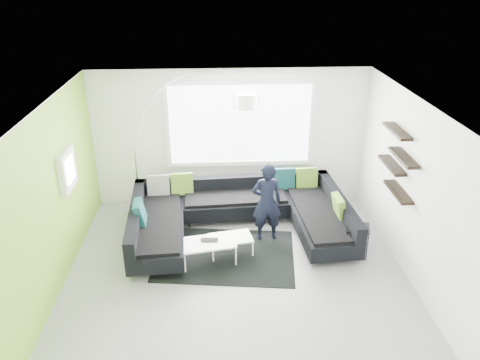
% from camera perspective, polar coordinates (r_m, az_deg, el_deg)
% --- Properties ---
extents(ground, '(5.50, 5.50, 0.00)m').
position_cam_1_polar(ground, '(7.92, -0.46, -10.71)').
color(ground, slate).
rests_on(ground, ground).
extents(room_shell, '(5.54, 5.04, 2.82)m').
position_cam_1_polar(room_shell, '(7.21, -0.29, 2.04)').
color(room_shell, white).
rests_on(room_shell, ground).
extents(sectional_sofa, '(4.04, 2.65, 0.84)m').
position_cam_1_polar(sectional_sofa, '(8.58, -0.04, -4.71)').
color(sectional_sofa, black).
rests_on(sectional_sofa, ground).
extents(rug, '(2.53, 1.97, 0.01)m').
position_cam_1_polar(rug, '(8.23, -1.75, -9.13)').
color(rug, black).
rests_on(rug, ground).
extents(coffee_table, '(1.25, 0.87, 0.38)m').
position_cam_1_polar(coffee_table, '(8.09, -2.50, -8.24)').
color(coffee_table, silver).
rests_on(coffee_table, ground).
extents(arc_lamp, '(2.70, 1.34, 2.76)m').
position_cam_1_polar(arc_lamp, '(9.29, -12.80, 3.93)').
color(arc_lamp, white).
rests_on(arc_lamp, ground).
extents(side_table, '(0.47, 0.47, 0.53)m').
position_cam_1_polar(side_table, '(8.38, 14.01, -7.14)').
color(side_table, black).
rests_on(side_table, ground).
extents(person, '(0.59, 0.43, 1.49)m').
position_cam_1_polar(person, '(8.35, 3.26, -2.69)').
color(person, black).
rests_on(person, ground).
extents(laptop, '(0.32, 0.23, 0.02)m').
position_cam_1_polar(laptop, '(7.90, -3.78, -7.46)').
color(laptop, black).
rests_on(laptop, coffee_table).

